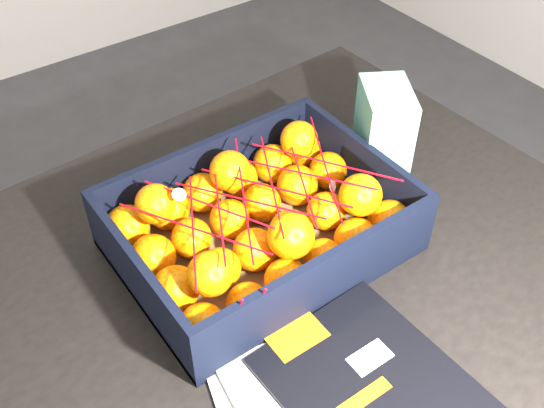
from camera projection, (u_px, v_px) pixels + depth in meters
ground at (243, 364)px, 1.69m from camera, size 3.50×3.50×0.00m
table at (227, 328)px, 0.98m from camera, size 1.24×0.86×0.75m
produce_crate at (260, 231)px, 0.95m from camera, size 0.41×0.31×0.11m
clementine_heap at (260, 220)px, 0.94m from camera, size 0.39×0.29×0.11m
mesh_net at (260, 200)px, 0.89m from camera, size 0.34×0.27×0.10m
retail_carton at (383, 134)px, 1.04m from camera, size 0.12×0.13×0.17m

